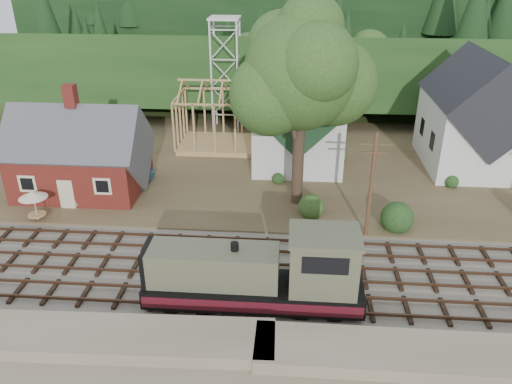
# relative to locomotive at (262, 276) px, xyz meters

# --- Properties ---
(ground) EXTENTS (140.00, 140.00, 0.00)m
(ground) POSITION_rel_locomotive_xyz_m (-0.04, 3.00, -2.16)
(ground) COLOR #384C1E
(ground) RESTS_ON ground
(embankment) EXTENTS (64.00, 5.00, 1.60)m
(embankment) POSITION_rel_locomotive_xyz_m (-0.04, -5.50, -2.16)
(embankment) COLOR #7F7259
(embankment) RESTS_ON ground
(railroad_bed) EXTENTS (64.00, 11.00, 0.16)m
(railroad_bed) POSITION_rel_locomotive_xyz_m (-0.04, 3.00, -2.08)
(railroad_bed) COLOR #726B5B
(railroad_bed) RESTS_ON ground
(village_flat) EXTENTS (64.00, 26.00, 0.30)m
(village_flat) POSITION_rel_locomotive_xyz_m (-0.04, 21.00, -2.01)
(village_flat) COLOR brown
(village_flat) RESTS_ON ground
(hillside) EXTENTS (70.00, 28.96, 12.74)m
(hillside) POSITION_rel_locomotive_xyz_m (-0.04, 45.00, -2.16)
(hillside) COLOR #1E3F19
(hillside) RESTS_ON ground
(ridge) EXTENTS (80.00, 20.00, 12.00)m
(ridge) POSITION_rel_locomotive_xyz_m (-0.04, 61.00, -2.16)
(ridge) COLOR black
(ridge) RESTS_ON ground
(depot) EXTENTS (10.80, 7.41, 9.00)m
(depot) POSITION_rel_locomotive_xyz_m (-16.04, 14.00, 1.05)
(depot) COLOR #581814
(depot) RESTS_ON village_flat
(church) EXTENTS (8.40, 15.17, 13.00)m
(church) POSITION_rel_locomotive_xyz_m (1.96, 22.68, 3.02)
(church) COLOR silver
(church) RESTS_ON village_flat
(farmhouse) EXTENTS (8.40, 10.80, 10.60)m
(farmhouse) POSITION_rel_locomotive_xyz_m (17.96, 22.00, 2.70)
(farmhouse) COLOR silver
(farmhouse) RESTS_ON village_flat
(timber_frame) EXTENTS (8.20, 6.20, 6.99)m
(timber_frame) POSITION_rel_locomotive_xyz_m (-6.04, 25.00, 1.11)
(timber_frame) COLOR tan
(timber_frame) RESTS_ON village_flat
(lattice_tower) EXTENTS (3.20, 3.20, 12.12)m
(lattice_tower) POSITION_rel_locomotive_xyz_m (-6.04, 31.00, 7.87)
(lattice_tower) COLOR silver
(lattice_tower) RESTS_ON village_flat
(big_tree) EXTENTS (10.90, 8.40, 14.70)m
(big_tree) POSITION_rel_locomotive_xyz_m (2.13, 13.08, 8.06)
(big_tree) COLOR #38281E
(big_tree) RESTS_ON village_flat
(telegraph_pole_near) EXTENTS (2.20, 0.28, 8.00)m
(telegraph_pole_near) POSITION_rel_locomotive_xyz_m (6.96, 8.20, 2.09)
(telegraph_pole_near) COLOR #4C331E
(telegraph_pole_near) RESTS_ON ground
(locomotive) EXTENTS (12.26, 3.06, 4.89)m
(locomotive) POSITION_rel_locomotive_xyz_m (0.00, 0.00, 0.00)
(locomotive) COLOR black
(locomotive) RESTS_ON railroad_bed
(car_blue) EXTENTS (1.96, 4.00, 1.31)m
(car_blue) POSITION_rel_locomotive_xyz_m (-11.61, 15.26, -1.20)
(car_blue) COLOR #5398B2
(car_blue) RESTS_ON village_flat
(car_green) EXTENTS (3.67, 1.96, 1.15)m
(car_green) POSITION_rel_locomotive_xyz_m (-16.84, 11.43, -1.29)
(car_green) COLOR gray
(car_green) RESTS_ON village_flat
(patio_set) EXTENTS (2.09, 2.09, 2.32)m
(patio_set) POSITION_rel_locomotive_xyz_m (-17.59, 8.50, 0.12)
(patio_set) COLOR silver
(patio_set) RESTS_ON village_flat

